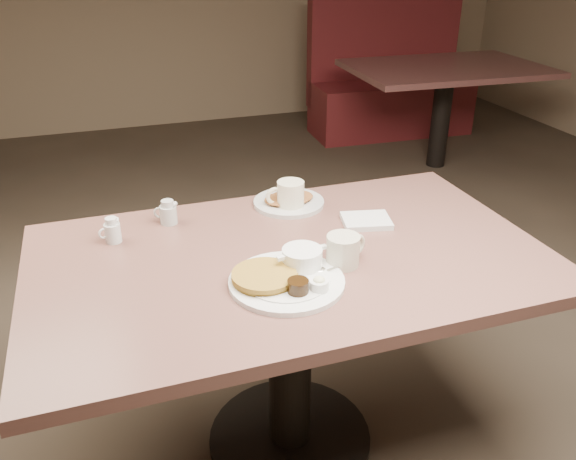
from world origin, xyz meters
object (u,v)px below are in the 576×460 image
object	(u,v)px
coffee_mug_far	(290,196)
creamer_right	(168,213)
main_plate	(287,275)
hash_plate	(289,201)
diner_table	(290,302)
booth_back_right	(393,87)
creamer_left	(112,231)
coffee_mug_near	(344,250)

from	to	relation	value
coffee_mug_far	creamer_right	size ratio (longest dim) A/B	1.73
main_plate	coffee_mug_far	distance (m)	0.47
main_plate	hash_plate	size ratio (longest dim) A/B	1.47
coffee_mug_far	creamer_right	distance (m)	0.41
hash_plate	coffee_mug_far	bearing A→B (deg)	-104.89
diner_table	coffee_mug_far	bearing A→B (deg)	71.53
booth_back_right	creamer_left	bearing A→B (deg)	-131.25
coffee_mug_far	creamer_right	xyz separation A→B (m)	(-0.41, 0.02, -0.01)
coffee_mug_far	creamer_left	bearing A→B (deg)	-174.91
creamer_left	booth_back_right	world-z (taller)	booth_back_right
hash_plate	main_plate	bearing A→B (deg)	-109.31
creamer_left	hash_plate	size ratio (longest dim) A/B	0.29
coffee_mug_near	hash_plate	distance (m)	0.44
coffee_mug_near	creamer_left	bearing A→B (deg)	150.19
coffee_mug_near	booth_back_right	world-z (taller)	booth_back_right
coffee_mug_far	coffee_mug_near	bearing A→B (deg)	-86.47
diner_table	booth_back_right	size ratio (longest dim) A/B	0.90
coffee_mug_far	creamer_left	world-z (taller)	coffee_mug_far
creamer_right	diner_table	bearing A→B (deg)	-46.39
hash_plate	creamer_right	bearing A→B (deg)	-178.15
main_plate	creamer_left	distance (m)	0.58
creamer_left	hash_plate	distance (m)	0.60
coffee_mug_near	coffee_mug_far	world-z (taller)	coffee_mug_far
diner_table	booth_back_right	xyz separation A→B (m)	(1.99, 3.07, -0.17)
hash_plate	creamer_left	bearing A→B (deg)	-171.53
diner_table	creamer_left	bearing A→B (deg)	153.04
coffee_mug_far	main_plate	bearing A→B (deg)	-109.67
coffee_mug_near	diner_table	bearing A→B (deg)	140.53
diner_table	main_plate	size ratio (longest dim) A/B	3.73
main_plate	booth_back_right	xyz separation A→B (m)	(2.05, 3.21, -0.36)
booth_back_right	diner_table	bearing A→B (deg)	-122.95
coffee_mug_near	creamer_left	world-z (taller)	coffee_mug_near
creamer_left	creamer_right	bearing A→B (deg)	22.81
hash_plate	booth_back_right	bearing A→B (deg)	55.49
creamer_left	hash_plate	xyz separation A→B (m)	(0.60, 0.09, -0.02)
diner_table	creamer_right	xyz separation A→B (m)	(-0.31, 0.32, 0.21)
diner_table	coffee_mug_far	size ratio (longest dim) A/B	10.86
creamer_left	hash_plate	bearing A→B (deg)	8.47
main_plate	coffee_mug_near	distance (m)	0.19
coffee_mug_near	coffee_mug_far	bearing A→B (deg)	93.53
coffee_mug_near	creamer_right	bearing A→B (deg)	135.45
creamer_right	hash_plate	world-z (taller)	creamer_right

